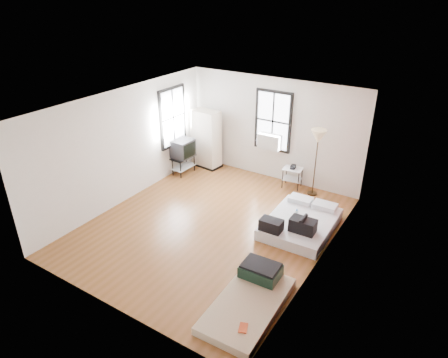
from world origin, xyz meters
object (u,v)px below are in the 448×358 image
Objects in this scene: mattress_main at (300,223)px; wardrobe at (206,139)px; side_table at (293,172)px; tv_stand at (183,150)px; mattress_bare at (251,296)px; floor_lamp at (318,140)px.

mattress_main is 4.14m from wardrobe.
wardrobe reaches higher than side_table.
mattress_main is at bearing -9.98° from tv_stand.
wardrobe is (-3.88, 4.29, 0.72)m from mattress_bare.
mattress_bare is 1.14× the size of wardrobe.
tv_stand is (-4.13, 3.51, 0.60)m from mattress_bare.
floor_lamp reaches higher than mattress_bare.
mattress_bare is 1.91× the size of tv_stand.
mattress_bare is 3.00× the size of side_table.
floor_lamp reaches higher than mattress_main.
mattress_bare is (0.17, -2.57, -0.04)m from mattress_main.
tv_stand is at bearing -163.98° from side_table.
floor_lamp reaches higher than tv_stand.
wardrobe is 0.84m from tv_stand.
tv_stand is (-3.96, 0.93, 0.56)m from mattress_main.
tv_stand is at bearing 165.19° from mattress_main.
mattress_bare is 4.54m from floor_lamp.
wardrobe is (-3.70, 1.72, 0.68)m from mattress_main.
mattress_main is 2.95× the size of side_table.
side_table is (2.72, 0.07, -0.41)m from wardrobe.
floor_lamp is at bearing 15.60° from tv_stand.
mattress_main is at bearing -77.99° from floor_lamp.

